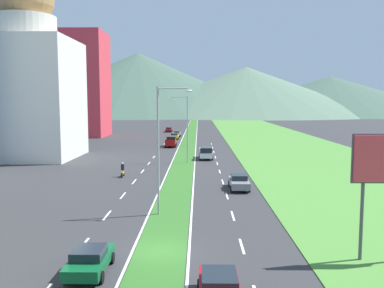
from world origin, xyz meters
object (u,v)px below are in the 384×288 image
(car_1, at_px, (90,260))
(car_6, at_px, (239,182))
(car_2, at_px, (169,129))
(car_4, at_px, (174,136))
(pickup_truck_1, at_px, (171,142))
(street_lamp_mid, at_px, (185,125))
(car_0, at_px, (177,134))
(pickup_truck_0, at_px, (206,153))
(motorcycle_rider, at_px, (123,171))
(street_lamp_near, at_px, (162,143))

(car_1, bearing_deg, car_6, -25.24)
(car_2, bearing_deg, car_4, -172.69)
(pickup_truck_1, bearing_deg, car_2, 4.75)
(car_4, distance_m, pickup_truck_1, 16.13)
(car_1, height_order, pickup_truck_1, pickup_truck_1)
(car_1, bearing_deg, pickup_truck_1, -0.17)
(street_lamp_mid, distance_m, car_2, 63.21)
(car_1, bearing_deg, street_lamp_mid, -5.51)
(street_lamp_mid, distance_m, car_1, 40.52)
(car_0, relative_size, car_6, 0.97)
(car_2, bearing_deg, car_6, -170.72)
(pickup_truck_0, relative_size, pickup_truck_1, 1.00)
(pickup_truck_0, bearing_deg, motorcycle_rider, -33.63)
(car_1, xyz_separation_m, pickup_truck_0, (7.01, 44.03, 0.26))
(street_lamp_mid, bearing_deg, motorcycle_rider, -121.94)
(car_2, bearing_deg, street_lamp_mid, -173.59)
(street_lamp_near, height_order, pickup_truck_1, street_lamp_near)
(car_4, relative_size, pickup_truck_0, 0.78)
(street_lamp_mid, relative_size, car_6, 2.15)
(car_4, bearing_deg, street_lamp_near, -177.49)
(car_6, bearing_deg, car_1, -25.24)
(street_lamp_near, bearing_deg, car_6, 53.97)
(car_2, xyz_separation_m, car_4, (3.12, -24.34, 0.02))
(street_lamp_mid, height_order, car_6, street_lamp_mid)
(car_6, bearing_deg, car_4, -169.88)
(street_lamp_mid, distance_m, motorcycle_rider, 14.67)
(street_lamp_near, relative_size, pickup_truck_0, 1.92)
(street_lamp_near, xyz_separation_m, car_1, (-2.87, -11.49, -5.16))
(car_2, height_order, pickup_truck_1, pickup_truck_1)
(car_1, distance_m, car_6, 23.69)
(car_1, distance_m, car_2, 102.70)
(car_6, relative_size, pickup_truck_0, 0.86)
(street_lamp_near, distance_m, car_4, 67.07)
(street_lamp_mid, relative_size, car_4, 2.38)
(car_6, bearing_deg, street_lamp_near, -36.03)
(car_6, height_order, pickup_truck_1, pickup_truck_1)
(car_0, bearing_deg, car_1, 179.90)
(street_lamp_near, bearing_deg, car_2, 93.80)
(street_lamp_mid, relative_size, car_2, 2.15)
(pickup_truck_1, bearing_deg, motorcycle_rider, 173.88)
(street_lamp_near, relative_size, car_4, 2.47)
(car_2, bearing_deg, pickup_truck_0, -170.14)
(street_lamp_near, xyz_separation_m, street_lamp_mid, (0.99, 28.53, -0.18))
(street_lamp_near, height_order, car_1, street_lamp_near)
(street_lamp_mid, height_order, pickup_truck_1, street_lamp_mid)
(car_0, height_order, motorcycle_rider, motorcycle_rider)
(car_0, distance_m, pickup_truck_1, 24.26)
(car_1, xyz_separation_m, car_6, (10.10, 21.43, 0.05))
(car_0, relative_size, car_4, 1.07)
(pickup_truck_0, distance_m, pickup_truck_1, 19.38)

